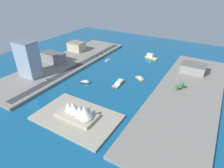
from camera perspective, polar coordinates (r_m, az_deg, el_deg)
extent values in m
plane|color=#145684|center=(255.07, 1.49, 1.97)|extent=(440.00, 440.00, 0.00)
cube|color=gray|center=(230.24, 21.69, -3.12)|extent=(70.00, 240.00, 3.33)
cube|color=gray|center=(304.80, -13.68, 6.21)|extent=(70.00, 240.00, 3.33)
cube|color=#A89E89|center=(186.54, -10.54, -9.83)|extent=(78.77, 50.84, 2.00)
cube|color=#38383D|center=(288.39, -10.10, 5.63)|extent=(9.61, 228.00, 0.15)
cube|color=yellow|center=(324.59, 11.80, 7.76)|extent=(22.13, 12.53, 2.23)
cone|color=yellow|center=(319.40, 13.46, 7.21)|extent=(2.41, 2.41, 2.01)
cube|color=white|center=(324.54, 11.48, 8.51)|extent=(11.37, 7.98, 5.43)
cube|color=beige|center=(324.18, 11.82, 7.95)|extent=(21.25, 12.03, 0.10)
cube|color=orange|center=(253.44, 8.38, 1.64)|extent=(14.64, 10.98, 1.53)
cone|color=orange|center=(258.52, 7.37, 2.30)|extent=(1.87, 1.87, 1.38)
cube|color=white|center=(251.44, 8.65, 1.86)|extent=(7.68, 6.36, 2.18)
cube|color=beige|center=(253.07, 8.39, 1.81)|extent=(14.05, 10.54, 0.10)
cube|color=white|center=(308.66, -1.19, 7.15)|extent=(5.78, 11.10, 1.32)
cone|color=white|center=(312.19, -0.39, 7.42)|extent=(1.48, 1.48, 1.19)
cube|color=white|center=(307.61, -1.34, 7.30)|extent=(3.51, 5.92, 0.95)
cube|color=beige|center=(308.39, -1.19, 7.27)|extent=(5.55, 10.65, 0.10)
cylinder|color=silver|center=(306.58, -1.13, 8.31)|extent=(0.24, 0.24, 11.77)
cube|color=brown|center=(238.47, 1.96, 0.07)|extent=(8.64, 23.69, 1.46)
cone|color=brown|center=(229.10, 0.62, -1.23)|extent=(1.37, 1.37, 1.31)
cube|color=white|center=(239.87, 2.27, 0.75)|extent=(6.66, 12.42, 2.17)
cube|color=beige|center=(238.09, 1.96, 0.24)|extent=(8.30, 22.74, 0.10)
cube|color=#1E284C|center=(243.72, -8.13, 0.48)|extent=(13.04, 8.16, 1.60)
cone|color=#1E284C|center=(245.89, -9.56, 0.63)|extent=(1.82, 1.82, 1.44)
cube|color=white|center=(242.60, -7.96, 0.82)|extent=(6.62, 4.93, 1.95)
cube|color=beige|center=(243.31, -8.14, 0.65)|extent=(12.52, 7.83, 0.10)
cube|color=#C6B793|center=(349.03, -10.68, 11.05)|extent=(27.35, 20.66, 14.40)
cube|color=gray|center=(346.78, -10.80, 12.24)|extent=(28.45, 21.49, 0.80)
cube|color=#8C9EB2|center=(266.06, -24.07, 6.78)|extent=(27.97, 18.18, 46.15)
cube|color=slate|center=(258.98, -25.13, 11.55)|extent=(29.09, 18.90, 0.80)
cube|color=gray|center=(282.53, 23.28, 4.33)|extent=(31.16, 21.61, 11.42)
cube|color=slate|center=(280.25, 23.53, 5.46)|extent=(32.41, 22.48, 0.80)
cube|color=gray|center=(308.51, -17.43, 7.69)|extent=(38.44, 17.60, 13.87)
cube|color=#59595C|center=(306.05, -17.64, 8.96)|extent=(39.97, 18.30, 0.80)
cylinder|color=black|center=(284.60, -11.10, 5.28)|extent=(0.28, 0.65, 0.64)
cylinder|color=black|center=(285.50, -11.34, 5.34)|extent=(0.28, 0.65, 0.64)
cylinder|color=black|center=(286.99, -10.68, 5.53)|extent=(0.28, 0.65, 0.64)
cylinder|color=black|center=(287.88, -10.92, 5.59)|extent=(0.28, 0.65, 0.64)
cube|color=#B7B7BC|center=(286.12, -11.01, 5.49)|extent=(1.93, 4.93, 0.80)
cube|color=#262D38|center=(286.02, -11.00, 5.63)|extent=(1.63, 2.78, 0.55)
cylinder|color=black|center=(321.33, -4.69, 8.58)|extent=(0.26, 0.64, 0.64)
cylinder|color=black|center=(320.40, -4.43, 8.53)|extent=(0.26, 0.64, 0.64)
cylinder|color=black|center=(318.98, -5.00, 8.41)|extent=(0.26, 0.64, 0.64)
cylinder|color=black|center=(318.04, -4.73, 8.35)|extent=(0.26, 0.64, 0.64)
cube|color=blue|center=(319.56, -4.71, 8.52)|extent=(2.03, 4.40, 0.90)
cube|color=#262D38|center=(319.14, -4.74, 8.63)|extent=(1.77, 2.48, 0.53)
cylinder|color=black|center=(338.68, -2.28, 9.76)|extent=(0.26, 0.64, 0.64)
cylinder|color=black|center=(337.79, -2.02, 9.71)|extent=(0.26, 0.64, 0.64)
cylinder|color=black|center=(336.10, -2.57, 9.60)|extent=(0.26, 0.64, 0.64)
cylinder|color=black|center=(335.21, -2.31, 9.55)|extent=(0.26, 0.64, 0.64)
cube|color=yellow|center=(336.84, -2.29, 9.70)|extent=(2.07, 4.65, 0.81)
cube|color=#262D38|center=(336.43, -2.32, 9.80)|extent=(1.79, 2.61, 0.53)
cylinder|color=black|center=(252.83, -19.16, 0.93)|extent=(0.26, 0.64, 0.64)
cylinder|color=black|center=(254.07, -19.43, 1.02)|extent=(0.26, 0.64, 0.64)
cylinder|color=black|center=(254.59, -18.66, 1.22)|extent=(0.26, 0.64, 0.64)
cylinder|color=black|center=(255.83, -18.93, 1.31)|extent=(0.26, 0.64, 0.64)
cube|color=white|center=(254.18, -19.06, 1.18)|extent=(2.06, 4.49, 0.86)
cube|color=#262D38|center=(253.98, -19.05, 1.35)|extent=(1.79, 2.53, 0.60)
cylinder|color=black|center=(332.99, -3.01, 9.39)|extent=(0.28, 0.65, 0.64)
cylinder|color=black|center=(332.18, -2.76, 9.35)|extent=(0.28, 0.65, 0.64)
cylinder|color=black|center=(330.12, -3.33, 9.20)|extent=(0.28, 0.65, 0.64)
cylinder|color=black|center=(329.30, -3.08, 9.16)|extent=(0.28, 0.65, 0.64)
cube|color=black|center=(331.06, -3.04, 9.32)|extent=(2.08, 5.20, 0.72)
cube|color=#262D38|center=(330.62, -3.07, 9.42)|extent=(1.76, 2.94, 0.63)
cylinder|color=black|center=(309.39, -5.19, 8.17)|extent=(0.18, 0.18, 5.50)
cube|color=black|center=(308.24, -5.21, 8.73)|extent=(0.36, 0.36, 1.00)
sphere|color=red|center=(308.12, -5.22, 8.80)|extent=(0.24, 0.24, 0.24)
sphere|color=yellow|center=(308.24, -5.21, 8.73)|extent=(0.24, 0.24, 0.24)
sphere|color=green|center=(308.36, -5.21, 8.67)|extent=(0.24, 0.24, 0.24)
cube|color=#BCAD93|center=(184.99, -10.61, -9.23)|extent=(39.89, 20.92, 3.00)
cone|color=white|center=(174.54, -8.18, -8.37)|extent=(14.70, 12.67, 14.80)
cone|color=white|center=(178.29, -9.78, -7.86)|extent=(10.96, 9.79, 12.47)
cone|color=white|center=(181.97, -11.58, -6.95)|extent=(11.18, 9.13, 14.14)
cone|color=white|center=(186.43, -12.97, -6.70)|extent=(11.41, 9.79, 11.43)
cylinder|color=brown|center=(235.36, 20.18, -1.06)|extent=(0.50, 0.50, 3.81)
sphere|color=#2D7233|center=(233.44, 20.35, -0.19)|extent=(5.47, 5.47, 5.47)
cylinder|color=brown|center=(229.24, 18.82, -1.60)|extent=(0.50, 0.50, 4.12)
sphere|color=#2D7233|center=(227.39, 18.97, -0.77)|extent=(4.45, 4.45, 4.45)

